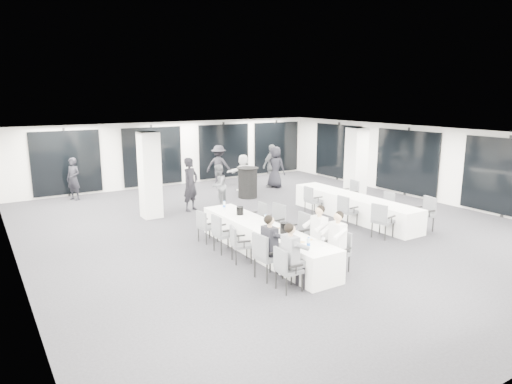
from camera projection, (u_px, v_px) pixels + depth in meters
room at (280, 175)px, 14.98m from camera, size 14.04×16.04×2.84m
column_left at (150, 175)px, 14.78m from camera, size 0.60×0.60×2.80m
column_right at (356, 166)px, 16.62m from camera, size 0.60×0.60×2.80m
banquet_table_main at (264, 240)px, 11.50m from camera, size 0.90×5.00×0.75m
banquet_table_side at (353, 207)px, 14.85m from camera, size 0.90×5.00×0.75m
cocktail_table at (248, 182)px, 17.81m from camera, size 0.85×0.85×1.18m
chair_main_left_near at (286, 267)px, 9.30m from camera, size 0.49×0.54×0.93m
chair_main_left_second at (265, 253)px, 9.90m from camera, size 0.57×0.62×1.04m
chair_main_left_mid at (238, 242)px, 10.92m from camera, size 0.55×0.57×0.90m
chair_main_left_fourth at (222, 231)px, 11.59m from camera, size 0.50×0.56×0.98m
chair_main_left_far at (205, 224)px, 12.40m from camera, size 0.51×0.55×0.89m
chair_main_right_near at (339, 249)px, 10.35m from camera, size 0.56×0.59×0.92m
chair_main_right_second at (322, 241)px, 10.84m from camera, size 0.57×0.61×0.99m
chair_main_right_mid at (300, 231)px, 11.57m from camera, size 0.53×0.59×1.03m
chair_main_right_fourth at (275, 220)px, 12.49m from camera, size 0.57×0.62×1.03m
chair_main_right_far at (259, 216)px, 13.17m from camera, size 0.48×0.53×0.91m
chair_side_left_near at (381, 219)px, 12.75m from camera, size 0.60×0.63×1.00m
chair_side_left_mid at (346, 209)px, 13.94m from camera, size 0.50×0.55×0.95m
chair_side_left_far at (312, 198)px, 15.31m from camera, size 0.50×0.55×0.95m
chair_side_right_near at (425, 212)px, 13.49m from camera, size 0.58×0.62×1.01m
chair_side_right_mid at (386, 204)px, 14.73m from camera, size 0.46×0.51×0.88m
chair_side_right_far at (351, 193)px, 16.08m from camera, size 0.59×0.63×1.01m
seated_guest_a at (293, 252)px, 9.33m from camera, size 0.50×0.38×1.44m
seated_guest_b at (272, 242)px, 9.95m from camera, size 0.50×0.38×1.44m
seated_guest_c at (335, 239)px, 10.19m from camera, size 0.50×0.38×1.44m
seated_guest_d at (317, 232)px, 10.72m from camera, size 0.50×0.38×1.44m
standing_guest_a at (190, 181)px, 15.71m from camera, size 0.96×0.90×2.10m
standing_guest_b at (218, 183)px, 16.38m from camera, size 0.97×0.90×1.72m
standing_guest_c at (219, 163)px, 19.96m from camera, size 1.41×1.41×2.04m
standing_guest_d at (272, 163)px, 19.77m from camera, size 1.34×0.89×2.11m
standing_guest_e at (275, 164)px, 19.65m from camera, size 0.99×1.14×2.02m
standing_guest_f at (243, 170)px, 19.09m from camera, size 1.59×0.62×1.73m
standing_guest_g at (73, 176)px, 17.34m from camera, size 0.83×0.86×1.84m
ice_bucket_near at (285, 228)px, 10.78m from camera, size 0.23×0.23×0.26m
ice_bucket_far at (240, 211)px, 12.44m from camera, size 0.19×0.19×0.22m
water_bottle_a at (308, 243)px, 9.70m from camera, size 0.08×0.08×0.24m
water_bottle_b at (265, 219)px, 11.66m from camera, size 0.07×0.07×0.21m
water_bottle_c at (224, 205)px, 13.02m from camera, size 0.08×0.08×0.24m
plate_a at (302, 242)px, 10.11m from camera, size 0.22×0.22×0.03m
plate_b at (310, 240)px, 10.29m from camera, size 0.19×0.19×0.03m
plate_c at (278, 228)px, 11.16m from camera, size 0.21×0.21×0.03m
wine_glass at (323, 239)px, 9.84m from camera, size 0.08×0.08×0.21m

